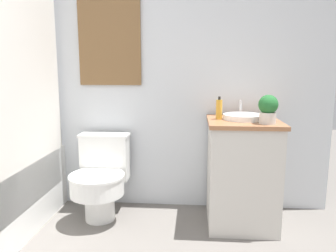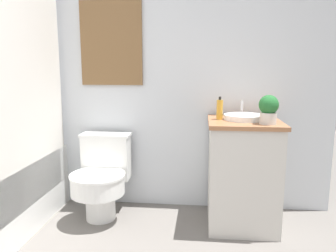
{
  "view_description": "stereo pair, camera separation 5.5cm",
  "coord_description": "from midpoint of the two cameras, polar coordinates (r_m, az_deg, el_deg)",
  "views": [
    {
      "loc": [
        0.56,
        -0.66,
        1.21
      ],
      "look_at": [
        0.37,
        1.67,
        0.8
      ],
      "focal_mm": 35.0,
      "sensor_mm": 36.0,
      "label": 1
    },
    {
      "loc": [
        0.61,
        -0.65,
        1.21
      ],
      "look_at": [
        0.37,
        1.67,
        0.8
      ],
      "focal_mm": 35.0,
      "sensor_mm": 36.0,
      "label": 2
    }
  ],
  "objects": [
    {
      "name": "soap_bottle",
      "position": [
        2.52,
        9.61,
        2.87
      ],
      "size": [
        0.05,
        0.05,
        0.17
      ],
      "color": "gold",
      "rests_on": "vanity"
    },
    {
      "name": "vanity",
      "position": [
        2.62,
        13.4,
        -7.92
      ],
      "size": [
        0.54,
        0.57,
        0.83
      ],
      "color": "beige",
      "rests_on": "ground_plane"
    },
    {
      "name": "sink",
      "position": [
        2.55,
        13.73,
        1.52
      ],
      "size": [
        0.31,
        0.34,
        0.13
      ],
      "color": "white",
      "rests_on": "vanity"
    },
    {
      "name": "wall_back",
      "position": [
        2.86,
        -5.99,
        10.84
      ],
      "size": [
        3.41,
        0.07,
        2.5
      ],
      "color": "silver",
      "rests_on": "ground_plane"
    },
    {
      "name": "toilet",
      "position": [
        2.75,
        -10.87,
        -8.6
      ],
      "size": [
        0.43,
        0.56,
        0.67
      ],
      "color": "white",
      "rests_on": "ground_plane"
    },
    {
      "name": "potted_plant",
      "position": [
        2.38,
        17.74,
        2.87
      ],
      "size": [
        0.14,
        0.14,
        0.2
      ],
      "color": "beige",
      "rests_on": "vanity"
    }
  ]
}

